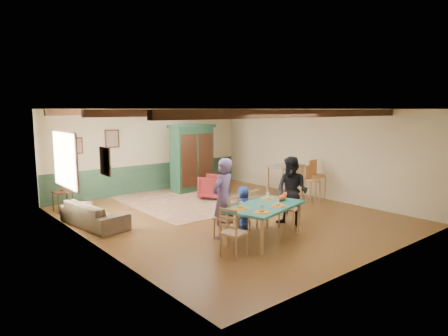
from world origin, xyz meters
TOP-DOWN VIEW (x-y plane):
  - floor at (0.00, 0.00)m, footprint 8.00×8.00m
  - wall_back at (0.00, 4.00)m, footprint 7.00×0.02m
  - wall_left at (-3.50, 0.00)m, footprint 0.02×8.00m
  - wall_right at (3.50, 0.00)m, footprint 0.02×8.00m
  - ceiling at (0.00, 0.00)m, footprint 7.00×8.00m
  - wainscot_back at (0.00, 3.98)m, footprint 6.95×0.03m
  - ceiling_beam_front at (0.00, -2.30)m, footprint 6.95×0.16m
  - ceiling_beam_mid at (0.00, 0.40)m, footprint 6.95×0.16m
  - ceiling_beam_back at (0.00, 3.00)m, footprint 6.95×0.16m
  - window_left at (-3.47, 1.70)m, footprint 0.06×1.60m
  - picture_left_wall at (-3.47, -0.60)m, footprint 0.04×0.42m
  - picture_back_a at (-1.30, 3.97)m, footprint 0.45×0.04m
  - picture_back_b at (-2.40, 3.97)m, footprint 0.38×0.04m
  - dining_table at (-0.65, -1.93)m, footprint 1.96×1.39m
  - dining_chair_far_left at (-1.21, -1.34)m, footprint 0.51×0.52m
  - dining_chair_far_right at (-0.45, -1.15)m, footprint 0.51×0.52m
  - dining_chair_end_left at (-1.75, -2.21)m, footprint 0.52×0.51m
  - dining_chair_end_right at (0.44, -1.65)m, footprint 0.52×0.51m
  - person_man at (-1.23, -1.27)m, footprint 0.70×0.55m
  - person_woman at (0.54, -1.62)m, footprint 0.79×0.92m
  - person_child at (-0.47, -1.07)m, footprint 0.55×0.43m
  - cat at (-0.10, -1.89)m, footprint 0.38×0.22m
  - place_setting_near_left at (-1.12, -2.30)m, footprint 0.45×0.38m
  - place_setting_near_center at (-0.50, -2.14)m, footprint 0.45×0.38m
  - place_setting_far_left at (-1.24, -1.83)m, footprint 0.45×0.38m
  - place_setting_far_right at (-0.19, -1.56)m, footprint 0.45×0.38m
  - area_rug at (0.15, 2.01)m, footprint 3.42×4.04m
  - armoire at (1.11, 3.20)m, footprint 1.58×0.69m
  - armchair at (0.93, 1.81)m, footprint 1.07×1.08m
  - sofa at (-2.99, 1.31)m, footprint 1.00×2.00m
  - end_table at (-3.12, 3.11)m, footprint 0.48×0.48m
  - table_lamp at (-3.12, 3.11)m, footprint 0.29×0.29m
  - counter_table at (2.79, 0.60)m, footprint 1.24×0.79m
  - bar_stool_left at (2.72, -0.53)m, footprint 0.43×0.47m
  - bar_stool_right at (3.15, -0.36)m, footprint 0.47×0.50m

SIDE VIEW (x-z plane):
  - floor at x=0.00m, z-range 0.00..0.00m
  - area_rug at x=0.15m, z-range 0.00..0.01m
  - end_table at x=-3.12m, z-range 0.00..0.55m
  - sofa at x=-2.99m, z-range 0.00..0.56m
  - armchair at x=0.93m, z-range 0.00..0.72m
  - dining_table at x=-0.65m, z-range 0.00..0.74m
  - wainscot_back at x=0.00m, z-range 0.00..0.90m
  - dining_chair_far_left at x=-1.21m, z-range 0.00..0.93m
  - dining_chair_far_right at x=-0.45m, z-range 0.00..0.93m
  - dining_chair_end_left at x=-1.75m, z-range 0.00..0.93m
  - dining_chair_end_right at x=0.44m, z-range 0.00..0.93m
  - person_child at x=-0.47m, z-range 0.00..0.99m
  - counter_table at x=2.79m, z-range 0.00..0.99m
  - bar_stool_left at x=2.72m, z-range 0.00..1.09m
  - bar_stool_right at x=3.15m, z-range 0.00..1.20m
  - place_setting_near_left at x=-1.12m, z-range 0.74..0.85m
  - place_setting_near_center at x=-0.50m, z-range 0.74..0.85m
  - place_setting_far_left at x=-1.24m, z-range 0.74..0.85m
  - place_setting_far_right at x=-0.19m, z-range 0.74..0.85m
  - table_lamp at x=-3.12m, z-range 0.55..1.06m
  - person_woman at x=0.54m, z-range 0.00..1.62m
  - cat at x=-0.10m, z-range 0.74..0.91m
  - person_man at x=-1.23m, z-range 0.00..1.70m
  - armoire at x=1.11m, z-range 0.00..2.20m
  - wall_back at x=0.00m, z-range 0.00..2.70m
  - wall_left at x=-3.50m, z-range 0.00..2.70m
  - wall_right at x=3.50m, z-range 0.00..2.70m
  - window_left at x=-3.47m, z-range 0.90..2.20m
  - picture_back_b at x=-2.40m, z-range 1.41..1.89m
  - picture_left_wall at x=-3.47m, z-range 1.49..2.01m
  - picture_back_a at x=-1.30m, z-range 1.52..2.08m
  - ceiling_beam_front at x=0.00m, z-range 2.53..2.69m
  - ceiling_beam_mid at x=0.00m, z-range 2.53..2.69m
  - ceiling_beam_back at x=0.00m, z-range 2.53..2.69m
  - ceiling at x=0.00m, z-range 2.69..2.71m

